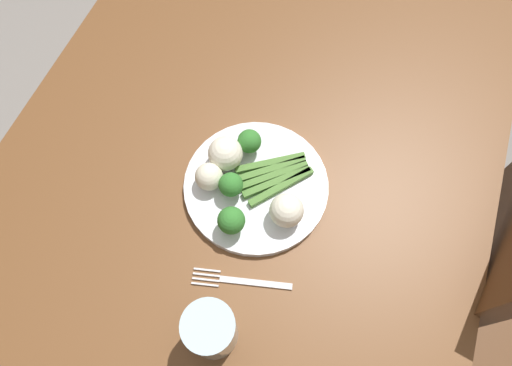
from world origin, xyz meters
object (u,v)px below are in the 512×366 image
chair (510,279)px  broccoli_front (231,221)px  cauliflower_left (209,177)px  cauliflower_edge (225,154)px  asparagus_bundle (275,175)px  cauliflower_near_fork (287,210)px  broccoli_near_center (249,141)px  fork (240,281)px  dining_table (242,197)px  plate (256,186)px  broccoli_outer_edge (234,186)px  water_glass (211,330)px

chair → broccoli_front: 0.65m
cauliflower_left → cauliflower_edge: bearing=-13.2°
asparagus_bundle → cauliflower_near_fork: cauliflower_near_fork is taller
broccoli_near_center → fork: bearing=-163.0°
dining_table → cauliflower_edge: bearing=72.2°
plate → broccoli_outer_edge: (-0.03, 0.03, 0.04)m
plate → cauliflower_edge: 0.08m
broccoli_outer_edge → fork: (-0.14, -0.06, -0.04)m
broccoli_front → fork: bearing=-150.4°
cauliflower_near_fork → cauliflower_edge: bearing=65.0°
chair → cauliflower_left: (-0.11, 0.63, 0.26)m
dining_table → asparagus_bundle: 0.14m
dining_table → fork: (-0.18, -0.07, 0.11)m
asparagus_bundle → broccoli_outer_edge: size_ratio=2.61×
dining_table → broccoli_outer_edge: bearing=-173.4°
chair → broccoli_outer_edge: chair is taller
chair → asparagus_bundle: (-0.06, 0.53, 0.25)m
dining_table → broccoli_front: size_ratio=21.93×
chair → fork: bearing=125.6°
cauliflower_left → water_glass: (-0.23, -0.10, 0.02)m
asparagus_bundle → fork: size_ratio=0.82×
asparagus_bundle → cauliflower_near_fork: size_ratio=2.33×
cauliflower_edge → cauliflower_near_fork: bearing=-115.0°
broccoli_outer_edge → broccoli_near_center: bearing=3.5°
dining_table → cauliflower_edge: 0.15m
fork → water_glass: size_ratio=1.48×
plate → asparagus_bundle: (0.02, -0.03, 0.01)m
plate → asparagus_bundle: asparagus_bundle is taller
broccoli_front → cauliflower_edge: 0.13m
broccoli_near_center → cauliflower_edge: cauliflower_edge is taller
dining_table → plate: (-0.01, -0.04, 0.11)m
asparagus_bundle → chair: bearing=144.5°
cauliflower_near_fork → fork: cauliflower_near_fork is taller
broccoli_front → water_glass: size_ratio=0.51×
broccoli_front → dining_table: bearing=13.6°
plate → cauliflower_edge: bearing=70.3°
plate → broccoli_front: (-0.09, 0.01, 0.04)m
plate → broccoli_outer_edge: bearing=133.3°
broccoli_outer_edge → cauliflower_left: broccoli_outer_edge is taller
cauliflower_left → broccoli_front: bearing=-133.6°
dining_table → broccoli_front: (-0.10, -0.02, 0.15)m
asparagus_bundle → broccoli_outer_edge: broccoli_outer_edge is taller
water_glass → cauliflower_left: bearing=23.7°
broccoli_front → cauliflower_edge: (0.11, 0.06, -0.00)m
dining_table → cauliflower_left: (-0.04, 0.04, 0.14)m
asparagus_bundle → fork: (-0.19, -0.01, -0.02)m
cauliflower_left → water_glass: 0.26m
plate → broccoli_front: broccoli_front is taller
chair → water_glass: size_ratio=7.81×
plate → broccoli_outer_edge: broccoli_outer_edge is taller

